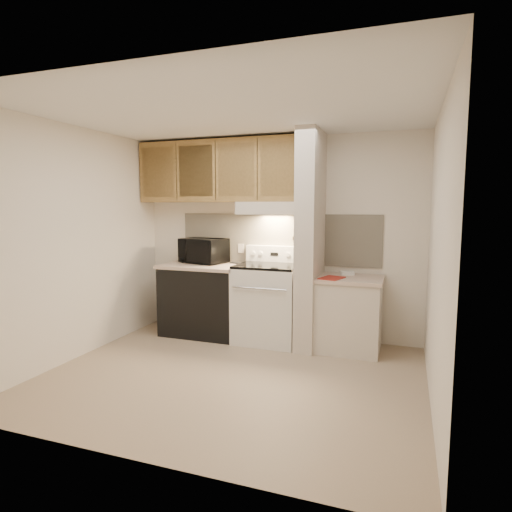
% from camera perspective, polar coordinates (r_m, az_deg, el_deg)
% --- Properties ---
extents(floor, '(3.60, 3.60, 0.00)m').
position_cam_1_polar(floor, '(4.35, -3.22, -15.67)').
color(floor, tan).
rests_on(floor, ground).
extents(ceiling, '(3.60, 3.60, 0.00)m').
position_cam_1_polar(ceiling, '(4.11, -3.47, 18.59)').
color(ceiling, white).
rests_on(ceiling, wall_back).
extents(wall_back, '(3.60, 2.50, 0.02)m').
position_cam_1_polar(wall_back, '(5.45, 2.78, 2.46)').
color(wall_back, silver).
rests_on(wall_back, floor).
extents(wall_left, '(0.02, 3.00, 2.50)m').
position_cam_1_polar(wall_left, '(5.02, -22.67, 1.58)').
color(wall_left, silver).
rests_on(wall_left, floor).
extents(wall_right, '(0.02, 3.00, 2.50)m').
position_cam_1_polar(wall_right, '(3.73, 23.05, -0.05)').
color(wall_right, silver).
rests_on(wall_right, floor).
extents(backsplash, '(2.60, 0.02, 0.63)m').
position_cam_1_polar(backsplash, '(5.44, 2.75, 2.29)').
color(backsplash, beige).
rests_on(backsplash, wall_back).
extents(range_body, '(0.76, 0.65, 0.92)m').
position_cam_1_polar(range_body, '(5.24, 1.64, -6.45)').
color(range_body, silver).
rests_on(range_body, floor).
extents(oven_window, '(0.50, 0.01, 0.30)m').
position_cam_1_polar(oven_window, '(4.94, 0.51, -6.80)').
color(oven_window, black).
rests_on(oven_window, range_body).
extents(oven_handle, '(0.65, 0.02, 0.02)m').
position_cam_1_polar(oven_handle, '(4.86, 0.37, -4.37)').
color(oven_handle, silver).
rests_on(oven_handle, range_body).
extents(cooktop, '(0.74, 0.64, 0.03)m').
position_cam_1_polar(cooktop, '(5.15, 1.66, -1.30)').
color(cooktop, black).
rests_on(cooktop, range_body).
extents(range_backguard, '(0.76, 0.08, 0.20)m').
position_cam_1_polar(range_backguard, '(5.41, 2.59, 0.30)').
color(range_backguard, silver).
rests_on(range_backguard, range_body).
extents(range_display, '(0.10, 0.01, 0.04)m').
position_cam_1_polar(range_display, '(5.37, 2.46, 0.25)').
color(range_display, black).
rests_on(range_display, range_backguard).
extents(range_knob_left_outer, '(0.05, 0.02, 0.05)m').
position_cam_1_polar(range_knob_left_outer, '(5.45, -0.36, 0.36)').
color(range_knob_left_outer, silver).
rests_on(range_knob_left_outer, range_backguard).
extents(range_knob_left_inner, '(0.05, 0.02, 0.05)m').
position_cam_1_polar(range_knob_left_inner, '(5.42, 0.63, 0.32)').
color(range_knob_left_inner, silver).
rests_on(range_knob_left_inner, range_backguard).
extents(range_knob_right_inner, '(0.05, 0.02, 0.05)m').
position_cam_1_polar(range_knob_right_inner, '(5.32, 4.31, 0.18)').
color(range_knob_right_inner, silver).
rests_on(range_knob_right_inner, range_backguard).
extents(range_knob_right_outer, '(0.05, 0.02, 0.05)m').
position_cam_1_polar(range_knob_right_outer, '(5.29, 5.35, 0.14)').
color(range_knob_right_outer, silver).
rests_on(range_knob_right_outer, range_backguard).
extents(dishwasher_front, '(1.00, 0.63, 0.87)m').
position_cam_1_polar(dishwasher_front, '(5.58, -7.01, -5.95)').
color(dishwasher_front, black).
rests_on(dishwasher_front, floor).
extents(left_countertop, '(1.04, 0.67, 0.04)m').
position_cam_1_polar(left_countertop, '(5.50, -7.07, -1.32)').
color(left_countertop, '#CCAF9A').
rests_on(left_countertop, dishwasher_front).
extents(spoon_rest, '(0.23, 0.12, 0.02)m').
position_cam_1_polar(spoon_rest, '(5.51, -2.42, -0.96)').
color(spoon_rest, black).
rests_on(spoon_rest, left_countertop).
extents(teal_jar, '(0.13, 0.13, 0.11)m').
position_cam_1_polar(teal_jar, '(5.84, -9.19, -0.13)').
color(teal_jar, '#1C5B4D').
rests_on(teal_jar, left_countertop).
extents(outlet, '(0.08, 0.01, 0.12)m').
position_cam_1_polar(outlet, '(5.59, -2.01, 1.03)').
color(outlet, beige).
rests_on(outlet, backsplash).
extents(microwave, '(0.65, 0.52, 0.32)m').
position_cam_1_polar(microwave, '(5.63, -7.02, 0.71)').
color(microwave, black).
rests_on(microwave, left_countertop).
extents(partition_pillar, '(0.22, 0.70, 2.50)m').
position_cam_1_polar(partition_pillar, '(4.98, 7.25, 2.01)').
color(partition_pillar, beige).
rests_on(partition_pillar, floor).
extents(pillar_trim, '(0.01, 0.70, 0.04)m').
position_cam_1_polar(pillar_trim, '(5.00, 5.96, 2.63)').
color(pillar_trim, olive).
rests_on(pillar_trim, partition_pillar).
extents(knife_strip, '(0.02, 0.42, 0.04)m').
position_cam_1_polar(knife_strip, '(4.95, 5.76, 2.82)').
color(knife_strip, black).
rests_on(knife_strip, partition_pillar).
extents(knife_blade_a, '(0.01, 0.03, 0.16)m').
position_cam_1_polar(knife_blade_a, '(4.81, 5.17, 1.52)').
color(knife_blade_a, silver).
rests_on(knife_blade_a, knife_strip).
extents(knife_handle_a, '(0.02, 0.02, 0.10)m').
position_cam_1_polar(knife_handle_a, '(4.81, 5.21, 3.31)').
color(knife_handle_a, black).
rests_on(knife_handle_a, knife_strip).
extents(knife_blade_b, '(0.01, 0.04, 0.18)m').
position_cam_1_polar(knife_blade_b, '(4.89, 5.40, 1.48)').
color(knife_blade_b, silver).
rests_on(knife_blade_b, knife_strip).
extents(knife_handle_b, '(0.02, 0.02, 0.10)m').
position_cam_1_polar(knife_handle_b, '(4.87, 5.39, 3.35)').
color(knife_handle_b, black).
rests_on(knife_handle_b, knife_strip).
extents(knife_blade_c, '(0.01, 0.04, 0.20)m').
position_cam_1_polar(knife_blade_c, '(4.97, 5.62, 1.44)').
color(knife_blade_c, silver).
rests_on(knife_blade_c, knife_strip).
extents(knife_handle_c, '(0.02, 0.02, 0.10)m').
position_cam_1_polar(knife_handle_c, '(4.94, 5.60, 3.39)').
color(knife_handle_c, black).
rests_on(knife_handle_c, knife_strip).
extents(knife_blade_d, '(0.01, 0.04, 0.16)m').
position_cam_1_polar(knife_blade_d, '(5.03, 5.80, 1.74)').
color(knife_blade_d, silver).
rests_on(knife_blade_d, knife_strip).
extents(knife_handle_d, '(0.02, 0.02, 0.10)m').
position_cam_1_polar(knife_handle_d, '(5.04, 5.88, 3.46)').
color(knife_handle_d, black).
rests_on(knife_handle_d, knife_strip).
extents(knife_blade_e, '(0.01, 0.04, 0.18)m').
position_cam_1_polar(knife_blade_e, '(5.12, 6.04, 1.71)').
color(knife_blade_e, silver).
rests_on(knife_blade_e, knife_strip).
extents(knife_handle_e, '(0.02, 0.02, 0.10)m').
position_cam_1_polar(knife_handle_e, '(5.10, 6.04, 3.49)').
color(knife_handle_e, black).
rests_on(knife_handle_e, knife_strip).
extents(oven_mitt, '(0.03, 0.09, 0.22)m').
position_cam_1_polar(oven_mitt, '(5.18, 6.21, 1.32)').
color(oven_mitt, slate).
rests_on(oven_mitt, partition_pillar).
extents(right_cab_base, '(0.70, 0.60, 0.81)m').
position_cam_1_polar(right_cab_base, '(5.05, 12.27, -7.77)').
color(right_cab_base, beige).
rests_on(right_cab_base, floor).
extents(right_countertop, '(0.74, 0.64, 0.04)m').
position_cam_1_polar(right_countertop, '(4.96, 12.39, -3.01)').
color(right_countertop, '#CCAF9A').
rests_on(right_countertop, right_cab_base).
extents(red_folder, '(0.29, 0.34, 0.01)m').
position_cam_1_polar(red_folder, '(4.83, 10.06, -2.91)').
color(red_folder, maroon).
rests_on(red_folder, right_countertop).
extents(white_box, '(0.17, 0.14, 0.04)m').
position_cam_1_polar(white_box, '(5.13, 12.10, -2.22)').
color(white_box, white).
rests_on(white_box, right_countertop).
extents(range_hood, '(0.78, 0.44, 0.15)m').
position_cam_1_polar(range_hood, '(5.22, 2.11, 6.40)').
color(range_hood, beige).
rests_on(range_hood, upper_cabinets).
extents(hood_lip, '(0.78, 0.04, 0.06)m').
position_cam_1_polar(hood_lip, '(5.02, 1.39, 5.87)').
color(hood_lip, beige).
rests_on(hood_lip, range_hood).
extents(upper_cabinets, '(2.18, 0.33, 0.77)m').
position_cam_1_polar(upper_cabinets, '(5.52, -4.70, 11.17)').
color(upper_cabinets, olive).
rests_on(upper_cabinets, wall_back).
extents(cab_door_a, '(0.46, 0.01, 0.63)m').
position_cam_1_polar(cab_door_a, '(5.77, -12.94, 10.84)').
color(cab_door_a, olive).
rests_on(cab_door_a, upper_cabinets).
extents(cab_gap_a, '(0.01, 0.01, 0.73)m').
position_cam_1_polar(cab_gap_a, '(5.63, -10.56, 11.00)').
color(cab_gap_a, black).
rests_on(cab_gap_a, upper_cabinets).
extents(cab_door_b, '(0.46, 0.01, 0.63)m').
position_cam_1_polar(cab_door_b, '(5.50, -8.04, 11.15)').
color(cab_door_b, olive).
rests_on(cab_door_b, upper_cabinets).
extents(cab_gap_b, '(0.01, 0.01, 0.73)m').
position_cam_1_polar(cab_gap_b, '(5.38, -5.42, 11.29)').
color(cab_gap_b, black).
rests_on(cab_gap_b, upper_cabinets).
extents(cab_door_c, '(0.46, 0.01, 0.63)m').
position_cam_1_polar(cab_door_c, '(5.27, -2.67, 11.40)').
color(cab_door_c, olive).
rests_on(cab_door_c, upper_cabinets).
extents(cab_gap_c, '(0.01, 0.01, 0.73)m').
position_cam_1_polar(cab_gap_c, '(5.17, 0.18, 11.50)').
color(cab_gap_c, black).
rests_on(cab_gap_c, upper_cabinets).
extents(cab_door_d, '(0.46, 0.01, 0.63)m').
position_cam_1_polar(cab_door_d, '(5.09, 3.14, 11.57)').
color(cab_door_d, olive).
rests_on(cab_door_d, upper_cabinets).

